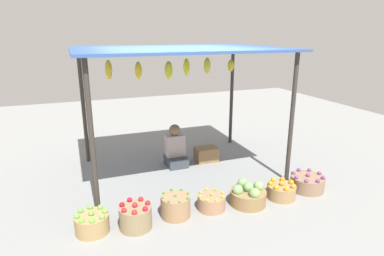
{
  "coord_description": "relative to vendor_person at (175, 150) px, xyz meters",
  "views": [
    {
      "loc": [
        -1.71,
        -5.13,
        2.39
      ],
      "look_at": [
        0.0,
        -0.59,
        0.95
      ],
      "focal_mm": 30.3,
      "sensor_mm": 36.0,
      "label": 1
    }
  ],
  "objects": [
    {
      "name": "basket_purple_onions",
      "position": [
        1.63,
        -1.68,
        -0.18
      ],
      "size": [
        0.52,
        0.52,
        0.28
      ],
      "color": "#8B6E54",
      "rests_on": "ground"
    },
    {
      "name": "ground_plane",
      "position": [
        0.01,
        -0.25,
        -0.3
      ],
      "size": [
        14.0,
        14.0,
        0.0
      ],
      "primitive_type": "plane",
      "color": "gray"
    },
    {
      "name": "market_stall_structure",
      "position": [
        0.01,
        -0.23,
        1.69
      ],
      "size": [
        3.36,
        2.37,
        2.15
      ],
      "color": "#38332D",
      "rests_on": "ground"
    },
    {
      "name": "basket_limes",
      "position": [
        -0.01,
        -1.68,
        -0.19
      ],
      "size": [
        0.39,
        0.39,
        0.24
      ],
      "color": "#A47757",
      "rests_on": "ground"
    },
    {
      "name": "basket_red_apples",
      "position": [
        -1.1,
        -1.76,
        -0.14
      ],
      "size": [
        0.41,
        0.41,
        0.35
      ],
      "color": "#8D7956",
      "rests_on": "ground"
    },
    {
      "name": "basket_green_chilies",
      "position": [
        -0.54,
        -1.68,
        -0.15
      ],
      "size": [
        0.4,
        0.4,
        0.32
      ],
      "color": "#9D7853",
      "rests_on": "ground"
    },
    {
      "name": "basket_cabbages",
      "position": [
        0.53,
        -1.74,
        -0.16
      ],
      "size": [
        0.52,
        0.52,
        0.34
      ],
      "color": "olive",
      "rests_on": "ground"
    },
    {
      "name": "vendor_person",
      "position": [
        0.0,
        0.0,
        0.0
      ],
      "size": [
        0.36,
        0.44,
        0.78
      ],
      "color": "#394147",
      "rests_on": "ground"
    },
    {
      "name": "wooden_crate_near_vendor",
      "position": [
        0.61,
        -0.02,
        -0.16
      ],
      "size": [
        0.41,
        0.31,
        0.27
      ],
      "primitive_type": "cube",
      "color": "olive",
      "rests_on": "ground"
    },
    {
      "name": "basket_oranges",
      "position": [
        1.1,
        -1.76,
        -0.19
      ],
      "size": [
        0.43,
        0.43,
        0.27
      ],
      "color": "#9D7C51",
      "rests_on": "ground"
    },
    {
      "name": "basket_green_apples",
      "position": [
        -1.62,
        -1.66,
        -0.17
      ],
      "size": [
        0.42,
        0.42,
        0.29
      ],
      "color": "#A58553",
      "rests_on": "ground"
    }
  ]
}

